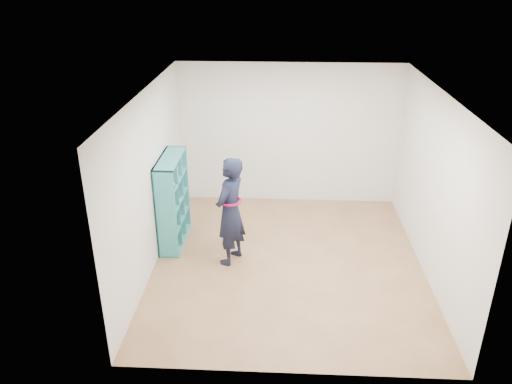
{
  "coord_description": "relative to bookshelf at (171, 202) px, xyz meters",
  "views": [
    {
      "loc": [
        -0.15,
        -6.45,
        4.13
      ],
      "look_at": [
        -0.5,
        0.3,
        1.03
      ],
      "focal_mm": 35.0,
      "sensor_mm": 36.0,
      "label": 1
    }
  ],
  "objects": [
    {
      "name": "bookshelf",
      "position": [
        0.0,
        0.0,
        0.0
      ],
      "size": [
        0.32,
        1.08,
        1.45
      ],
      "color": "teal",
      "rests_on": "floor"
    },
    {
      "name": "wall_left",
      "position": [
        -0.14,
        -0.57,
        0.59
      ],
      "size": [
        0.02,
        4.5,
        2.6
      ],
      "primitive_type": "cube",
      "color": "silver",
      "rests_on": "floor"
    },
    {
      "name": "wall_back",
      "position": [
        1.86,
        1.68,
        0.59
      ],
      "size": [
        4.0,
        0.02,
        2.6
      ],
      "primitive_type": "cube",
      "color": "silver",
      "rests_on": "floor"
    },
    {
      "name": "ceiling",
      "position": [
        1.86,
        -0.57,
        1.89
      ],
      "size": [
        4.5,
        4.5,
        0.0
      ],
      "primitive_type": "plane",
      "color": "white",
      "rests_on": "wall_back"
    },
    {
      "name": "floor",
      "position": [
        1.86,
        -0.57,
        -0.71
      ],
      "size": [
        4.5,
        4.5,
        0.0
      ],
      "primitive_type": "plane",
      "color": "brown",
      "rests_on": "ground"
    },
    {
      "name": "person",
      "position": [
        0.99,
        -0.54,
        0.13
      ],
      "size": [
        0.61,
        0.72,
        1.67
      ],
      "rotation": [
        0.0,
        0.0,
        -1.99
      ],
      "color": "black",
      "rests_on": "floor"
    },
    {
      "name": "smartphone",
      "position": [
        0.89,
        -0.42,
        0.24
      ],
      "size": [
        0.04,
        0.1,
        0.14
      ],
      "rotation": [
        0.24,
        0.0,
        -0.26
      ],
      "color": "silver",
      "rests_on": "person"
    },
    {
      "name": "wall_front",
      "position": [
        1.86,
        -2.82,
        0.59
      ],
      "size": [
        4.0,
        0.02,
        2.6
      ],
      "primitive_type": "cube",
      "color": "silver",
      "rests_on": "floor"
    },
    {
      "name": "wall_right",
      "position": [
        3.86,
        -0.57,
        0.59
      ],
      "size": [
        0.02,
        4.5,
        2.6
      ],
      "primitive_type": "cube",
      "color": "silver",
      "rests_on": "floor"
    }
  ]
}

